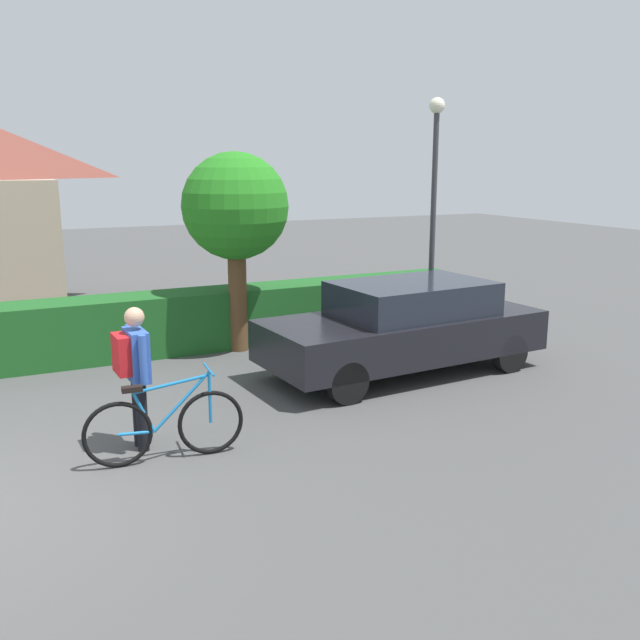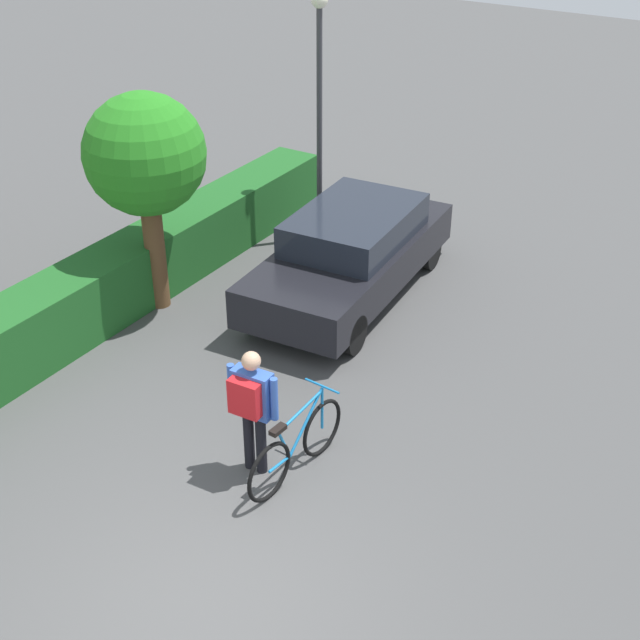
{
  "view_description": "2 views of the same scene",
  "coord_description": "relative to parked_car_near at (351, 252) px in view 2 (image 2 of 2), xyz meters",
  "views": [
    {
      "loc": [
        0.61,
        -7.02,
        3.28
      ],
      "look_at": [
        4.53,
        1.12,
        1.23
      ],
      "focal_mm": 39.13,
      "sensor_mm": 36.0,
      "label": 1
    },
    {
      "loc": [
        -4.56,
        -4.22,
        7.05
      ],
      "look_at": [
        3.8,
        0.96,
        1.17
      ],
      "focal_mm": 49.14,
      "sensor_mm": 36.0,
      "label": 2
    }
  ],
  "objects": [
    {
      "name": "bicycle",
      "position": [
        -4.22,
        -1.7,
        -0.35
      ],
      "size": [
        1.78,
        0.5,
        1.02
      ],
      "color": "black",
      "rests_on": "ground"
    },
    {
      "name": "parked_car_near",
      "position": [
        0.0,
        0.0,
        0.0
      ],
      "size": [
        4.6,
        2.12,
        1.45
      ],
      "color": "black",
      "rests_on": "ground"
    },
    {
      "name": "person_rider",
      "position": [
        -4.44,
        -1.23,
        0.26
      ],
      "size": [
        0.36,
        0.68,
        1.69
      ],
      "color": "black",
      "rests_on": "ground"
    },
    {
      "name": "tree_kerbside",
      "position": [
        -1.92,
        2.43,
        1.73
      ],
      "size": [
        1.83,
        1.83,
        3.46
      ],
      "color": "brown",
      "rests_on": "ground"
    },
    {
      "name": "ground_plane",
      "position": [
        -6.45,
        -2.02,
        -0.76
      ],
      "size": [
        60.0,
        60.0,
        0.0
      ],
      "primitive_type": "plane",
      "color": "#474747"
    },
    {
      "name": "street_lamp",
      "position": [
        1.55,
        1.56,
        2.06
      ],
      "size": [
        0.28,
        0.28,
        4.39
      ],
      "color": "#38383D",
      "rests_on": "ground"
    }
  ]
}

